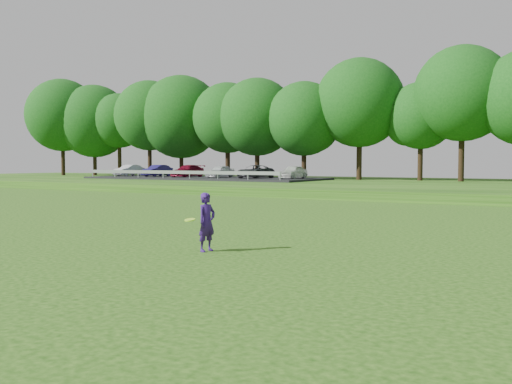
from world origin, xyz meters
The scene contains 6 objects.
ground centered at (0.00, 0.00, 0.00)m, with size 140.00×140.00×0.00m, color #163E0C.
berm centered at (0.00, 34.00, 0.30)m, with size 130.00×30.00×0.60m, color #163E0C.
walking_path centered at (0.00, 20.00, 0.02)m, with size 130.00×1.60×0.04m, color gray.
treeline centered at (0.00, 38.00, 8.10)m, with size 104.00×7.00×15.00m, color #104710, non-canonical shape.
parking_lot centered at (-23.66, 32.82, 1.06)m, with size 24.00×9.00×1.38m.
woman centered at (1.30, -0.60, 0.75)m, with size 0.56×0.84×1.49m.
Camera 1 is at (9.86, -12.15, 2.26)m, focal length 40.00 mm.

